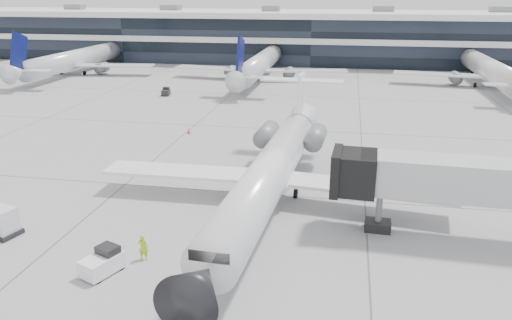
% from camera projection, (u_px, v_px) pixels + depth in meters
% --- Properties ---
extents(ground, '(220.00, 220.00, 0.00)m').
position_uv_depth(ground, '(240.00, 193.00, 40.69)').
color(ground, gray).
rests_on(ground, ground).
extents(terminal, '(170.00, 22.00, 10.00)m').
position_uv_depth(terminal, '(315.00, 39.00, 115.43)').
color(terminal, black).
rests_on(terminal, ground).
extents(bg_jet_left, '(32.00, 40.00, 9.60)m').
position_uv_depth(bg_jet_left, '(78.00, 73.00, 99.63)').
color(bg_jet_left, silver).
rests_on(bg_jet_left, ground).
extents(bg_jet_center, '(32.00, 40.00, 9.60)m').
position_uv_depth(bg_jet_center, '(260.00, 79.00, 93.27)').
color(bg_jet_center, silver).
rests_on(bg_jet_center, ground).
extents(bg_jet_right, '(32.00, 40.00, 9.60)m').
position_uv_depth(bg_jet_right, '(487.00, 86.00, 86.40)').
color(bg_jet_right, silver).
rests_on(bg_jet_right, ground).
extents(regional_jet, '(27.35, 34.15, 7.88)m').
position_uv_depth(regional_jet, '(272.00, 169.00, 38.02)').
color(regional_jet, white).
rests_on(regional_jet, ground).
extents(jet_bridge, '(17.53, 4.25, 5.63)m').
position_uv_depth(jet_bridge, '(485.00, 182.00, 31.64)').
color(jet_bridge, silver).
rests_on(jet_bridge, ground).
extents(ramp_worker, '(0.65, 0.46, 1.66)m').
position_uv_depth(ramp_worker, '(143.00, 247.00, 30.31)').
color(ramp_worker, '#AAD616').
rests_on(ramp_worker, ground).
extents(baggage_tug, '(2.23, 2.76, 1.53)m').
position_uv_depth(baggage_tug, '(103.00, 262.00, 28.90)').
color(baggage_tug, white).
rests_on(baggage_tug, ground).
extents(cargo_uld, '(2.64, 2.21, 1.88)m').
position_uv_depth(cargo_uld, '(0.00, 222.00, 33.37)').
color(cargo_uld, black).
rests_on(cargo_uld, ground).
extents(traffic_cone, '(0.43, 0.43, 0.63)m').
position_uv_depth(traffic_cone, '(189.00, 131.00, 57.39)').
color(traffic_cone, '#F43B0C').
rests_on(traffic_cone, ground).
extents(far_tug, '(1.43, 2.08, 1.22)m').
position_uv_depth(far_tug, '(166.00, 92.00, 78.40)').
color(far_tug, black).
rests_on(far_tug, ground).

